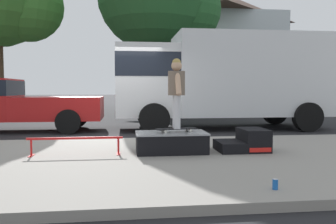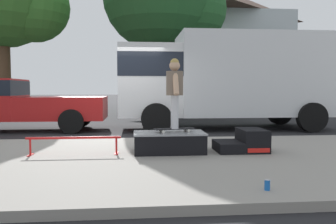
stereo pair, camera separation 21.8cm
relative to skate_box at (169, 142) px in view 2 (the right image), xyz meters
The scene contains 11 objects.
ground_plane 2.75m from the skate_box, 112.34° to the left, with size 140.00×140.00×0.00m, color black.
sidewalk_slab 1.17m from the skate_box, 155.37° to the right, with size 50.00×5.00×0.12m, color gray.
skate_box is the anchor object (origin of this frame).
kicker_ramp 1.45m from the skate_box, ahead, with size 0.94×0.74×0.42m.
grind_rail 1.75m from the skate_box, behind, with size 1.69×0.28×0.33m.
skateboard 0.26m from the skate_box, 12.62° to the left, with size 0.80×0.36×0.07m.
skater_kid 1.02m from the skate_box, 12.62° to the left, with size 0.32×0.67×1.30m.
soda_can 2.70m from the skate_box, 70.26° to the right, with size 0.07×0.07×0.13m.
box_truck 5.43m from the skate_box, 64.02° to the left, with size 6.91×2.63×3.05m.
pickup_truck_red 6.67m from the skate_box, 133.93° to the left, with size 5.70×2.09×1.61m.
house_behind 18.26m from the skate_box, 75.49° to the left, with size 9.54×8.22×8.40m.
Camera 2 is at (0.41, -8.95, 1.31)m, focal length 37.19 mm.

